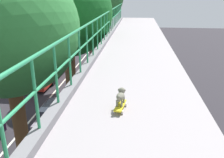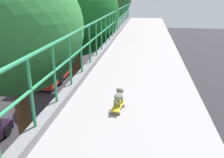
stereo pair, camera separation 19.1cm
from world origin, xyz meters
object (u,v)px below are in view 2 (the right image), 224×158
car_grey_fifth (63,112)px  toy_skateboard (118,106)px  small_dog (119,95)px  city_bus (58,56)px

car_grey_fifth → toy_skateboard: toy_skateboard is taller
car_grey_fifth → small_dog: 12.43m
city_bus → small_dog: 21.54m
toy_skateboard → small_dog: 0.19m
city_bus → toy_skateboard: toy_skateboard is taller
city_bus → small_dog: (8.70, -19.17, 4.57)m
car_grey_fifth → toy_skateboard: bearing=-63.3°
car_grey_fifth → small_dog: small_dog is taller
car_grey_fifth → toy_skateboard: (4.93, -9.82, 5.69)m
toy_skateboard → small_dog: small_dog is taller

